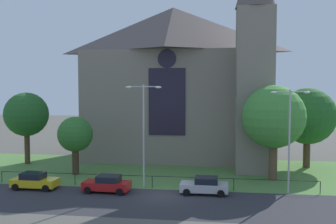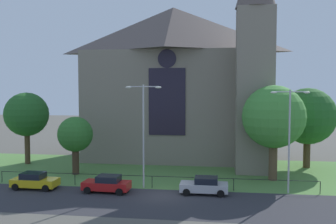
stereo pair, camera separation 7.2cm
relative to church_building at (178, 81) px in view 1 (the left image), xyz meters
name	(u,v)px [view 1 (the left image)]	position (x,y,z in m)	size (l,w,h in m)	color
ground	(175,171)	(0.50, -8.17, -10.27)	(160.00, 160.00, 0.00)	#56544C
road_asphalt	(158,202)	(0.50, -20.17, -10.27)	(120.00, 8.00, 0.01)	#2D2D33
grass_verge	(173,175)	(0.50, -10.17, -10.27)	(120.00, 20.00, 0.01)	#517F3D
church_building	(178,81)	(0.00, 0.00, 0.00)	(23.20, 16.20, 26.00)	gray
iron_railing	(152,178)	(-0.77, -15.67, -9.30)	(30.30, 0.07, 1.13)	black
tree_right_near	(274,117)	(10.86, -11.06, -3.85)	(6.35, 6.35, 9.65)	brown
tree_left_near	(75,135)	(-9.98, -11.23, -5.99)	(3.80, 3.80, 6.27)	#423021
tree_left_far	(26,115)	(-18.02, -6.53, -4.20)	(5.36, 5.36, 8.80)	#4C3823
tree_right_far	(307,116)	(15.62, -4.31, -4.23)	(6.57, 6.57, 9.36)	#4C3823
streetlamp_near	(144,124)	(-1.56, -15.77, -4.25)	(3.37, 0.26, 9.67)	#B2B2B7
streetlamp_far	(290,129)	(11.59, -15.77, -4.50)	(3.37, 0.26, 9.22)	#B2B2B7
parked_car_yellow	(35,181)	(-11.54, -17.45, -9.53)	(4.23, 2.09, 1.51)	gold
parked_car_red	(107,184)	(-4.54, -17.66, -9.53)	(4.27, 2.17, 1.51)	#B21919
parked_car_silver	(205,186)	(4.18, -17.08, -9.53)	(4.21, 2.04, 1.51)	#B7B7BC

